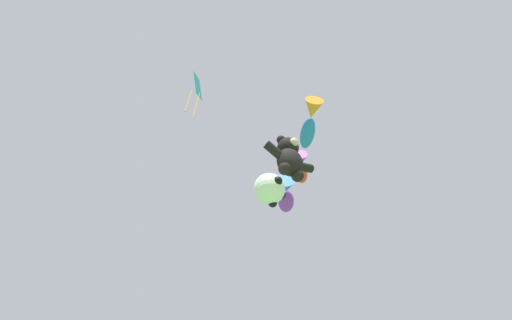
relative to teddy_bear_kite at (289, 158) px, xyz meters
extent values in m
ellipsoid|color=black|center=(0.00, 0.01, -0.25)|extent=(0.88, 0.75, 1.07)
sphere|color=black|center=(0.00, 0.01, 0.55)|extent=(0.74, 0.74, 0.74)
sphere|color=beige|center=(0.00, -0.31, 0.49)|extent=(0.31, 0.31, 0.31)
sphere|color=black|center=(-0.27, 0.01, 0.84)|extent=(0.30, 0.30, 0.30)
cylinder|color=black|center=(-0.64, 0.01, -0.06)|extent=(0.64, 0.29, 0.50)
sphere|color=black|center=(-0.24, 0.01, -0.76)|extent=(0.40, 0.40, 0.40)
sphere|color=black|center=(0.27, 0.01, 0.84)|extent=(0.30, 0.30, 0.30)
cylinder|color=black|center=(0.64, 0.01, -0.06)|extent=(0.64, 0.29, 0.50)
sphere|color=black|center=(0.24, 0.01, -0.76)|extent=(0.40, 0.40, 0.40)
sphere|color=white|center=(-0.67, 0.26, -1.70)|extent=(0.90, 0.90, 0.90)
sphere|color=black|center=(-0.26, 0.26, -1.70)|extent=(0.25, 0.25, 0.25)
sphere|color=black|center=(-0.76, 0.54, -1.41)|extent=(0.25, 0.25, 0.25)
sphere|color=black|center=(-0.67, -0.15, -1.77)|extent=(0.25, 0.25, 0.25)
sphere|color=black|center=(-0.47, 0.40, -2.04)|extent=(0.25, 0.25, 0.25)
ellipsoid|color=blue|center=(1.27, 0.13, 2.78)|extent=(1.16, 1.51, 0.49)
cone|color=orange|center=(0.76, -0.83, 2.78)|extent=(0.99, 1.02, 0.71)
sphere|color=black|center=(1.48, 0.53, 2.91)|extent=(0.13, 0.13, 0.13)
ellipsoid|color=red|center=(2.35, 1.91, 2.79)|extent=(1.03, 1.09, 0.43)
cone|color=purple|center=(1.85, 1.32, 2.79)|extent=(0.83, 0.83, 0.63)
sphere|color=black|center=(2.56, 2.16, 2.90)|extent=(0.11, 0.11, 0.11)
ellipsoid|color=purple|center=(3.02, 3.94, 3.23)|extent=(1.38, 1.49, 0.64)
cone|color=blue|center=(2.42, 3.13, 3.23)|extent=(1.18, 1.13, 0.95)
sphere|color=black|center=(3.26, 4.27, 3.40)|extent=(0.17, 0.17, 0.17)
cube|color=#19ADB2|center=(-3.24, 1.33, 4.05)|extent=(0.88, 0.96, 1.28)
cylinder|color=orange|center=(-3.41, 1.32, 2.65)|extent=(0.03, 0.12, 2.00)
cylinder|color=orange|center=(-3.08, 1.33, 2.61)|extent=(0.03, 0.12, 2.06)
camera|label=1|loc=(-4.41, -4.80, -8.94)|focal=24.00mm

